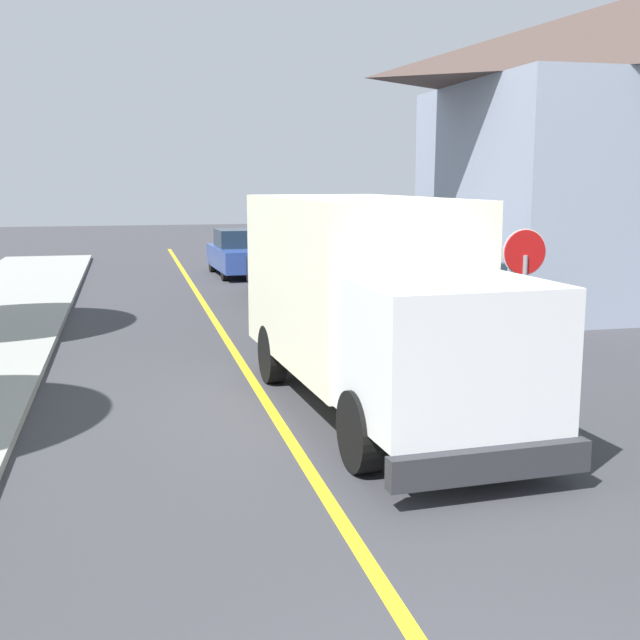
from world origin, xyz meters
TOP-DOWN VIEW (x-y plane):
  - centre_line_yellow at (0.00, 10.00)m, footprint 0.16×56.00m
  - box_truck at (1.49, 8.31)m, footprint 2.82×7.31m
  - parked_car_near at (1.94, 14.65)m, footprint 2.01×4.48m
  - parked_car_mid at (2.46, 20.28)m, footprint 1.96×4.46m
  - parked_car_far at (1.93, 26.07)m, footprint 2.01×4.48m
  - parked_van_across at (5.20, 13.87)m, footprint 1.82×4.41m
  - stop_sign at (4.55, 9.33)m, footprint 0.80×0.10m
  - house_across_street at (11.82, 17.13)m, footprint 11.14×8.32m

SIDE VIEW (x-z plane):
  - centre_line_yellow at x=0.00m, z-range 0.00..0.01m
  - parked_car_near at x=1.94m, z-range -0.04..1.63m
  - parked_car_mid at x=2.46m, z-range -0.04..1.63m
  - parked_car_far at x=1.93m, z-range -0.04..1.63m
  - parked_van_across at x=5.20m, z-range -0.04..1.63m
  - box_truck at x=1.49m, z-range 0.17..3.37m
  - stop_sign at x=4.55m, z-range 0.53..3.18m
  - house_across_street at x=11.82m, z-range 0.17..8.61m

